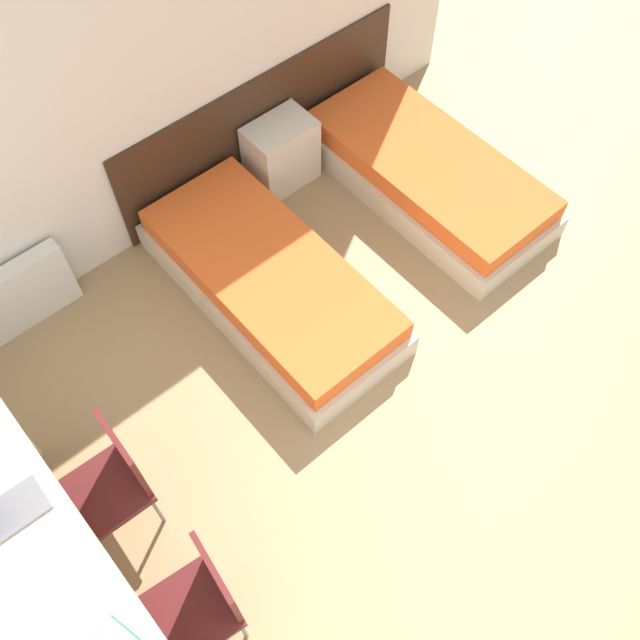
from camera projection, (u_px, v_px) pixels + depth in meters
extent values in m
plane|color=#9E7F56|center=(558.00, 605.00, 4.04)|extent=(20.00, 20.00, 0.00)
cube|color=silver|center=(139.00, 73.00, 4.40)|extent=(5.56, 0.05, 2.70)
cube|color=#382316|center=(263.00, 123.00, 5.46)|extent=(2.58, 0.03, 0.88)
cube|color=beige|center=(271.00, 288.00, 5.06)|extent=(0.92, 2.03, 0.22)
cube|color=#E05B23|center=(270.00, 272.00, 4.89)|extent=(0.84, 1.95, 0.17)
cube|color=beige|center=(426.00, 181.00, 5.59)|extent=(0.92, 2.03, 0.22)
cube|color=#E05B23|center=(429.00, 163.00, 5.43)|extent=(0.84, 1.95, 0.17)
cube|color=beige|center=(281.00, 153.00, 5.51)|extent=(0.52, 0.35, 0.56)
cube|color=silver|center=(17.00, 298.00, 4.81)|extent=(0.78, 0.12, 0.56)
cube|color=beige|center=(57.00, 591.00, 3.36)|extent=(0.55, 2.19, 0.04)
cube|color=#511919|center=(104.00, 493.00, 3.95)|extent=(0.44, 0.44, 0.05)
cube|color=#511919|center=(124.00, 454.00, 3.78)|extent=(0.05, 0.38, 0.49)
cylinder|color=slate|center=(102.00, 550.00, 4.01)|extent=(0.02, 0.02, 0.41)
cylinder|color=slate|center=(72.00, 500.00, 4.16)|extent=(0.02, 0.02, 0.41)
cylinder|color=slate|center=(158.00, 510.00, 4.12)|extent=(0.02, 0.02, 0.41)
cylinder|color=slate|center=(126.00, 463.00, 4.27)|extent=(0.02, 0.02, 0.41)
cube|color=#511919|center=(190.00, 612.00, 3.62)|extent=(0.47, 0.47, 0.05)
cube|color=#511919|center=(218.00, 578.00, 3.45)|extent=(0.08, 0.38, 0.49)
cylinder|color=slate|center=(151.00, 610.00, 3.84)|extent=(0.02, 0.02, 0.41)
cylinder|color=slate|center=(244.00, 630.00, 3.79)|extent=(0.02, 0.02, 0.41)
cylinder|color=slate|center=(210.00, 571.00, 3.95)|extent=(0.02, 0.02, 0.41)
cube|color=slate|center=(14.00, 510.00, 3.53)|extent=(0.33, 0.23, 0.02)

